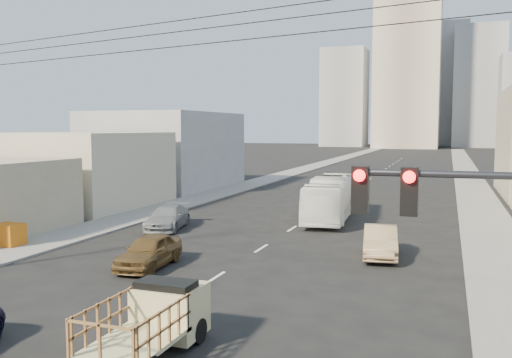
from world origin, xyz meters
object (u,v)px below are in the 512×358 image
Objects in this scene: flatbed_pickup at (151,317)px; crate_stack at (6,234)px; sedan_brown at (149,251)px; sedan_tan at (380,242)px; sedan_grey at (168,217)px; city_bus at (330,198)px; traffic_signal at (484,271)px.

flatbed_pickup is 17.41m from crate_stack.
sedan_tan reaches higher than sedan_brown.
sedan_tan is 0.92× the size of sedan_grey.
sedan_grey is 2.76× the size of crate_stack.
traffic_signal is (8.26, -27.99, 2.59)m from city_bus.
sedan_grey is at bearing 109.27° from sedan_brown.
flatbed_pickup is 0.73× the size of traffic_signal.
city_bus reaches higher than flatbed_pickup.
crate_stack is at bearing 146.60° from flatbed_pickup.
crate_stack is (-22.77, 13.25, -3.39)m from traffic_signal.
sedan_grey is at bearing 129.47° from traffic_signal.
flatbed_pickup reaches higher than sedan_grey.
flatbed_pickup is 0.96× the size of sedan_tan.
flatbed_pickup is 0.41× the size of city_bus.
flatbed_pickup is at bearing -115.30° from sedan_tan.
traffic_signal is at bearing -85.65° from sedan_tan.
traffic_signal reaches higher than sedan_tan.
crate_stack is at bearing -139.13° from city_bus.
city_bus is 16.70m from sedan_brown.
sedan_grey is at bearing 159.85° from sedan_tan.
sedan_brown is at bearing -112.25° from city_bus.
city_bus is 2.44× the size of sedan_brown.
flatbed_pickup is at bearing 156.01° from traffic_signal.
traffic_signal is at bearing -78.15° from city_bus.
sedan_grey is (-8.97, 17.23, -0.37)m from flatbed_pickup.
sedan_brown is 0.88× the size of sedan_grey.
sedan_brown is at bearing -156.90° from sedan_tan.
flatbed_pickup is at bearing -75.28° from sedan_grey.
flatbed_pickup is 1.00× the size of sedan_brown.
sedan_tan is at bearing -70.18° from city_bus.
flatbed_pickup reaches higher than crate_stack.
traffic_signal reaches higher than sedan_brown.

